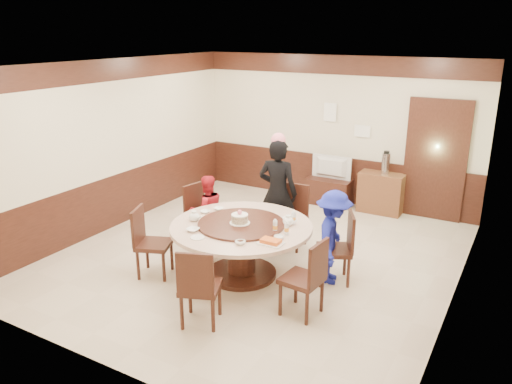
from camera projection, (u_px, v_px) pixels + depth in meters
The scene contains 31 objects.
room at pixel (259, 188), 7.17m from camera, with size 6.00×6.04×2.84m.
banquet_table at pixel (241, 240), 6.76m from camera, with size 1.91×1.91×0.78m.
chair_0 at pixel (335, 260), 6.68m from camera, with size 0.60×0.59×0.97m.
chair_1 at pixel (291, 228), 7.77m from camera, with size 0.47×0.48×0.97m.
chair_2 at pixel (203, 226), 7.81m from camera, with size 0.52×0.51×0.97m.
chair_3 at pixel (153, 254), 6.85m from camera, with size 0.58×0.57×0.97m.
chair_4 at pixel (200, 299), 5.71m from camera, with size 0.57×0.58×0.97m.
chair_5 at pixel (303, 291), 5.89m from camera, with size 0.49×0.48×0.97m.
person_standing at pixel (278, 193), 7.68m from camera, with size 0.62×0.41×1.70m, color black.
person_red at pixel (207, 211), 7.73m from camera, with size 0.55×0.43×1.14m, color #AB1620.
person_blue at pixel (333, 237), 6.57m from camera, with size 0.83×0.47×1.28m, color #171F94.
birthday_cake at pixel (240, 219), 6.65m from camera, with size 0.27×0.27×0.19m.
teapot_left at pixel (194, 217), 6.81m from camera, with size 0.17×0.15×0.13m, color white.
teapot_right at pixel (288, 221), 6.65m from camera, with size 0.17×0.15×0.13m, color white.
bowl_0 at pixel (219, 209), 7.24m from camera, with size 0.14×0.14×0.03m, color white.
bowl_1 at pixel (240, 243), 6.09m from camera, with size 0.13×0.13×0.04m, color white.
bowl_2 at pixel (193, 230), 6.47m from camera, with size 0.16×0.16×0.04m, color white.
bowl_3 at pixel (279, 237), 6.24m from camera, with size 0.12×0.12×0.04m, color white.
bowl_4 at pixel (205, 212), 7.12m from camera, with size 0.14×0.14×0.03m, color white.
saucer_near at pixel (198, 237), 6.27m from camera, with size 0.18×0.18×0.01m, color white.
saucer_far at pixel (288, 219), 6.89m from camera, with size 0.18×0.18×0.01m, color white.
shrimp_platter at pixel (271, 242), 6.08m from camera, with size 0.30×0.20×0.06m.
bottle_0 at pixel (275, 226), 6.42m from camera, with size 0.06×0.06×0.16m, color white.
bottle_1 at pixel (287, 229), 6.35m from camera, with size 0.06×0.06×0.16m, color white.
bottle_2 at pixel (294, 218), 6.71m from camera, with size 0.06×0.06×0.16m, color white.
tv_stand at pixel (329, 191), 9.68m from camera, with size 0.85×0.45×0.50m, color #351810.
television at pixel (330, 168), 9.53m from camera, with size 0.79×0.10×0.45m, color gray.
side_cabinet at pixel (381, 193), 9.19m from camera, with size 0.80×0.40×0.75m, color brown.
thermos at pixel (386, 164), 9.00m from camera, with size 0.15×0.15×0.38m, color silver.
notice_left at pixel (330, 112), 9.45m from camera, with size 0.25×0.00×0.35m, color white.
notice_right at pixel (362, 131), 9.23m from camera, with size 0.30×0.00×0.22m, color white.
Camera 1 is at (3.35, -5.95, 3.25)m, focal length 35.00 mm.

